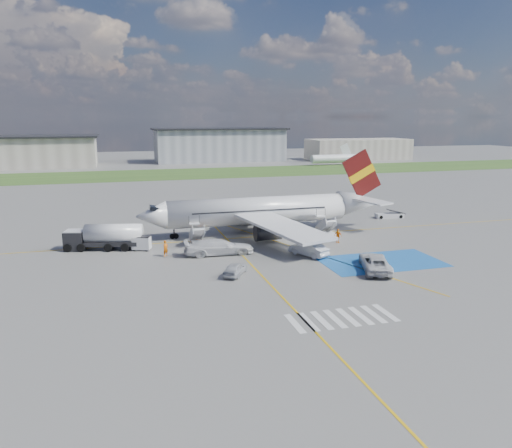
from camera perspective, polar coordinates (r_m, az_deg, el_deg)
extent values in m
plane|color=#60605E|center=(59.77, 3.85, -4.04)|extent=(400.00, 400.00, 0.00)
cube|color=#2D4C1E|center=(151.15, -8.48, 5.70)|extent=(400.00, 30.00, 0.01)
cube|color=gold|center=(70.78, 0.56, -1.44)|extent=(120.00, 0.20, 0.01)
cube|color=gold|center=(49.21, 2.29, -7.61)|extent=(0.20, 60.00, 0.01)
cube|color=gold|center=(70.78, 0.56, -1.44)|extent=(20.71, 56.45, 0.01)
cube|color=#1A57A0|center=(60.40, 14.14, -4.21)|extent=(14.00, 8.00, 0.01)
cube|color=silver|center=(41.88, 4.46, -11.27)|extent=(0.60, 4.00, 0.01)
cube|color=silver|center=(42.29, 6.01, -11.07)|extent=(0.60, 4.00, 0.01)
cube|color=silver|center=(42.72, 7.53, -10.86)|extent=(0.60, 4.00, 0.01)
cube|color=silver|center=(43.19, 9.02, -10.65)|extent=(0.60, 4.00, 0.01)
cube|color=silver|center=(43.68, 10.47, -10.43)|extent=(0.60, 4.00, 0.01)
cube|color=silver|center=(44.20, 11.89, -10.22)|extent=(0.60, 4.00, 0.01)
cube|color=silver|center=(44.75, 13.27, -10.00)|extent=(0.60, 4.00, 0.01)
cube|color=silver|center=(45.32, 14.61, -9.78)|extent=(0.60, 4.00, 0.01)
cube|color=gray|center=(187.68, -27.06, 7.28)|extent=(60.00, 22.00, 10.00)
cube|color=gray|center=(193.35, -4.20, 8.96)|extent=(48.00, 18.00, 12.00)
cube|color=gray|center=(205.47, 11.59, 8.38)|extent=(40.00, 16.00, 8.00)
cylinder|color=silver|center=(71.95, 0.11, 1.55)|extent=(26.00, 3.90, 3.90)
cone|color=silver|center=(69.38, -11.88, 0.89)|extent=(4.00, 3.90, 3.90)
cube|color=black|center=(69.23, -11.42, 1.77)|extent=(1.67, 1.90, 0.82)
cone|color=silver|center=(77.88, 11.65, 2.41)|extent=(6.50, 3.90, 3.90)
cube|color=silver|center=(64.43, 3.07, -0.27)|extent=(9.86, 15.95, 1.40)
cube|color=silver|center=(80.38, -0.88, 2.24)|extent=(9.86, 15.95, 1.40)
cylinder|color=#38383A|center=(67.11, 1.44, -0.97)|extent=(3.40, 2.10, 2.10)
cylinder|color=#38383A|center=(77.63, -1.03, 0.83)|extent=(3.40, 2.10, 2.10)
cube|color=#500F0D|center=(77.41, 11.99, 5.63)|extent=(6.62, 0.30, 7.45)
cube|color=yellow|center=(77.41, 11.99, 5.63)|extent=(4.36, 0.40, 3.08)
cube|color=silver|center=(75.27, 13.20, 2.55)|extent=(4.73, 5.95, 0.49)
cube|color=silver|center=(80.84, 11.01, 3.29)|extent=(4.73, 5.95, 0.49)
cube|color=black|center=(70.04, 0.56, 1.55)|extent=(19.50, 0.04, 0.18)
cube|color=black|center=(73.74, -0.31, 2.09)|extent=(19.50, 0.04, 0.18)
cube|color=silver|center=(66.36, -6.79, -1.16)|extent=(1.40, 3.73, 2.32)
cube|color=silver|center=(67.96, -7.07, 0.05)|extent=(1.40, 1.00, 0.12)
cylinder|color=black|center=(67.74, -7.67, 0.47)|extent=(0.06, 0.06, 1.10)
cylinder|color=black|center=(67.95, -6.50, 0.54)|extent=(0.06, 0.06, 1.10)
cube|color=silver|center=(65.08, -6.54, -2.42)|extent=(1.60, 2.40, 0.70)
cube|color=silver|center=(71.55, 7.98, -0.22)|extent=(1.40, 3.73, 2.32)
cube|color=silver|center=(73.04, 7.41, 0.89)|extent=(1.40, 1.00, 0.12)
cylinder|color=black|center=(72.67, 6.91, 1.29)|extent=(0.06, 0.06, 1.10)
cylinder|color=black|center=(73.22, 7.92, 1.34)|extent=(0.06, 0.06, 1.10)
cube|color=silver|center=(70.38, 8.48, -1.36)|extent=(1.60, 2.40, 0.70)
cube|color=black|center=(67.66, -19.96, -1.77)|extent=(2.93, 2.93, 2.42)
cylinder|color=silver|center=(66.10, -15.94, -1.02)|extent=(7.51, 4.07, 2.42)
cube|color=black|center=(66.38, -15.88, -2.04)|extent=(7.51, 4.07, 0.53)
cube|color=silver|center=(65.03, -12.95, -2.13)|extent=(2.54, 2.01, 1.55)
cube|color=black|center=(64.83, -12.98, -1.42)|extent=(2.40, 1.87, 0.13)
cube|color=silver|center=(86.74, 14.99, 0.94)|extent=(4.79, 2.12, 0.77)
cube|color=black|center=(87.08, 15.71, 1.39)|extent=(3.15, 1.53, 0.86)
imported|color=#B3B5BB|center=(53.60, -2.38, -5.15)|extent=(3.66, 4.36, 1.41)
imported|color=#B1B4B8|center=(61.17, 6.03, -2.87)|extent=(4.06, 5.40, 1.70)
imported|color=silver|center=(56.87, 13.47, -4.00)|extent=(4.70, 6.66, 2.28)
imported|color=silver|center=(61.53, -4.26, -2.36)|extent=(6.48, 2.85, 2.50)
imported|color=orange|center=(61.62, -10.29, -2.76)|extent=(0.85, 0.81, 1.97)
imported|color=#DA530B|center=(68.91, -6.64, -1.21)|extent=(1.00, 0.98, 1.63)
imported|color=orange|center=(67.97, 9.35, -1.35)|extent=(1.04, 1.18, 1.92)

